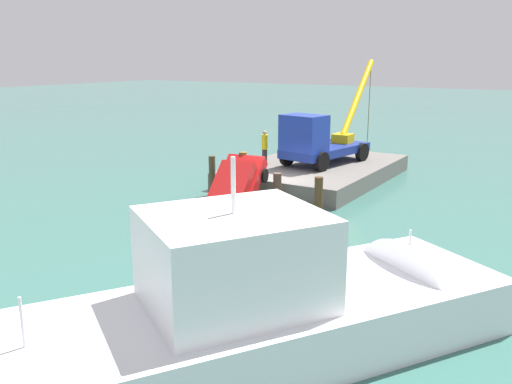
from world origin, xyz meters
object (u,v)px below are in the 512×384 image
dock_worker (265,147)px  salvaged_car (233,195)px  moored_yacht (329,319)px  crane_truck (319,139)px

dock_worker → salvaged_car: size_ratio=0.46×
salvaged_car → moored_yacht: moored_yacht is taller
salvaged_car → moored_yacht: 11.82m
salvaged_car → crane_truck: bearing=173.7°
salvaged_car → moored_yacht: bearing=45.6°
crane_truck → dock_worker: (1.30, -2.66, -0.46)m
crane_truck → salvaged_car: 7.41m
dock_worker → moored_yacht: moored_yacht is taller
salvaged_car → dock_worker: bearing=-162.4°
salvaged_car → moored_yacht: size_ratio=0.28×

